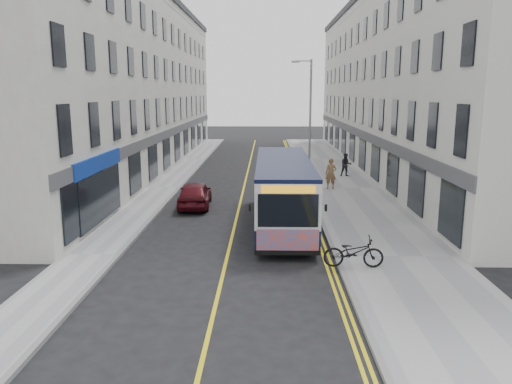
{
  "coord_description": "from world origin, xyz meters",
  "views": [
    {
      "loc": [
        1.44,
        -18.6,
        5.98
      ],
      "look_at": [
        0.98,
        3.14,
        1.6
      ],
      "focal_mm": 35.0,
      "sensor_mm": 36.0,
      "label": 1
    }
  ],
  "objects_px": {
    "bicycle": "(354,252)",
    "car_white": "(289,161)",
    "streetlamp": "(309,117)",
    "pedestrian_far": "(346,165)",
    "car_maroon": "(195,194)",
    "city_bus": "(283,190)",
    "pedestrian_near": "(331,174)"
  },
  "relations": [
    {
      "from": "bicycle",
      "to": "pedestrian_far",
      "type": "bearing_deg",
      "value": -6.19
    },
    {
      "from": "car_maroon",
      "to": "pedestrian_near",
      "type": "bearing_deg",
      "value": -152.02
    },
    {
      "from": "pedestrian_near",
      "to": "car_maroon",
      "type": "bearing_deg",
      "value": -132.81
    },
    {
      "from": "city_bus",
      "to": "pedestrian_far",
      "type": "height_order",
      "value": "city_bus"
    },
    {
      "from": "bicycle",
      "to": "car_maroon",
      "type": "distance_m",
      "value": 11.6
    },
    {
      "from": "streetlamp",
      "to": "pedestrian_near",
      "type": "bearing_deg",
      "value": -62.34
    },
    {
      "from": "pedestrian_near",
      "to": "car_maroon",
      "type": "height_order",
      "value": "pedestrian_near"
    },
    {
      "from": "city_bus",
      "to": "car_maroon",
      "type": "relative_size",
      "value": 2.56
    },
    {
      "from": "car_white",
      "to": "streetlamp",
      "type": "bearing_deg",
      "value": -77.52
    },
    {
      "from": "bicycle",
      "to": "car_white",
      "type": "xyz_separation_m",
      "value": [
        -1.2,
        22.21,
        0.05
      ]
    },
    {
      "from": "city_bus",
      "to": "car_white",
      "type": "relative_size",
      "value": 2.42
    },
    {
      "from": "city_bus",
      "to": "pedestrian_near",
      "type": "xyz_separation_m",
      "value": [
        3.19,
        8.21,
        -0.59
      ]
    },
    {
      "from": "streetlamp",
      "to": "bicycle",
      "type": "xyz_separation_m",
      "value": [
        0.23,
        -16.4,
        -3.73
      ]
    },
    {
      "from": "car_maroon",
      "to": "pedestrian_far",
      "type": "bearing_deg",
      "value": -138.18
    },
    {
      "from": "pedestrian_near",
      "to": "car_white",
      "type": "relative_size",
      "value": 0.44
    },
    {
      "from": "streetlamp",
      "to": "car_maroon",
      "type": "xyz_separation_m",
      "value": [
        -6.51,
        -6.96,
        -3.69
      ]
    },
    {
      "from": "streetlamp",
      "to": "city_bus",
      "type": "relative_size",
      "value": 0.77
    },
    {
      "from": "pedestrian_near",
      "to": "car_white",
      "type": "xyz_separation_m",
      "value": [
        -2.19,
        8.14,
        -0.35
      ]
    },
    {
      "from": "bicycle",
      "to": "car_maroon",
      "type": "relative_size",
      "value": 0.5
    },
    {
      "from": "car_white",
      "to": "car_maroon",
      "type": "bearing_deg",
      "value": -110.44
    },
    {
      "from": "pedestrian_near",
      "to": "car_white",
      "type": "distance_m",
      "value": 8.44
    },
    {
      "from": "bicycle",
      "to": "city_bus",
      "type": "bearing_deg",
      "value": 22.43
    },
    {
      "from": "bicycle",
      "to": "car_white",
      "type": "height_order",
      "value": "car_white"
    },
    {
      "from": "streetlamp",
      "to": "bicycle",
      "type": "relative_size",
      "value": 3.95
    },
    {
      "from": "city_bus",
      "to": "pedestrian_far",
      "type": "relative_size",
      "value": 6.39
    },
    {
      "from": "streetlamp",
      "to": "pedestrian_far",
      "type": "height_order",
      "value": "streetlamp"
    },
    {
      "from": "streetlamp",
      "to": "pedestrian_far",
      "type": "distance_m",
      "value": 5.06
    },
    {
      "from": "streetlamp",
      "to": "city_bus",
      "type": "height_order",
      "value": "streetlamp"
    },
    {
      "from": "pedestrian_near",
      "to": "car_white",
      "type": "bearing_deg",
      "value": 121.35
    },
    {
      "from": "pedestrian_near",
      "to": "city_bus",
      "type": "bearing_deg",
      "value": -94.98
    },
    {
      "from": "car_maroon",
      "to": "streetlamp",
      "type": "bearing_deg",
      "value": -136.01
    },
    {
      "from": "city_bus",
      "to": "car_maroon",
      "type": "xyz_separation_m",
      "value": [
        -4.53,
        3.58,
        -0.96
      ]
    }
  ]
}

